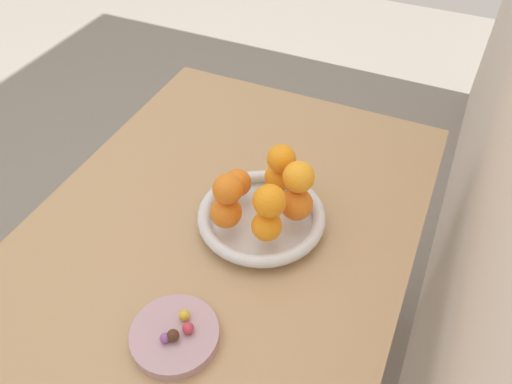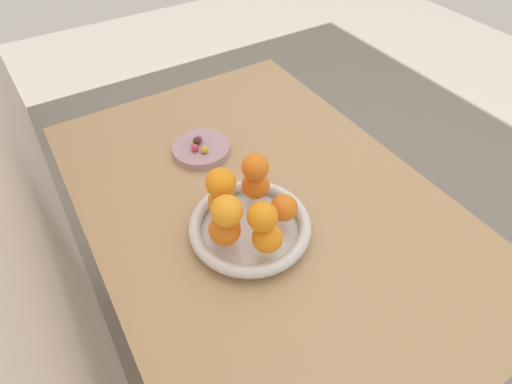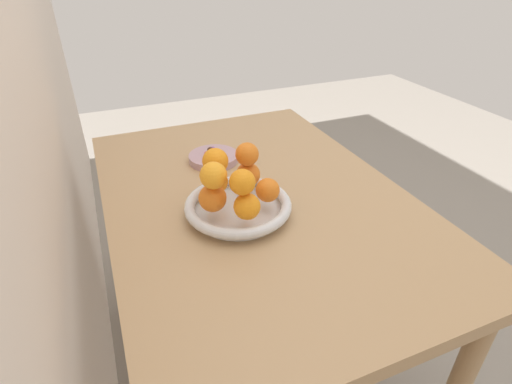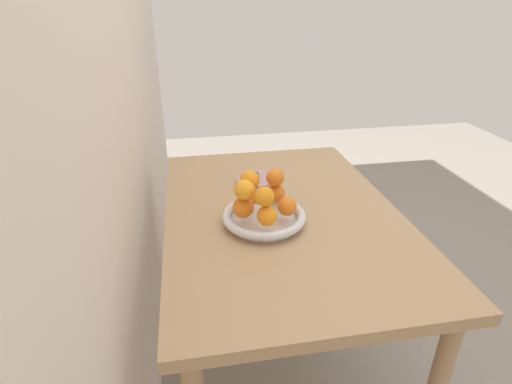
{
  "view_description": "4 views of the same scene",
  "coord_description": "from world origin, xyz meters",
  "px_view_note": "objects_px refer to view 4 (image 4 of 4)",
  "views": [
    {
      "loc": [
        0.56,
        0.34,
        1.5
      ],
      "look_at": [
        -0.05,
        0.07,
        0.85
      ],
      "focal_mm": 35.0,
      "sensor_mm": 36.0,
      "label": 1
    },
    {
      "loc": [
        -0.53,
        0.34,
        1.42
      ],
      "look_at": [
        -0.08,
        0.07,
        0.88
      ],
      "focal_mm": 28.0,
      "sensor_mm": 36.0,
      "label": 2
    },
    {
      "loc": [
        -0.83,
        0.34,
        1.3
      ],
      "look_at": [
        -0.1,
        0.04,
        0.81
      ],
      "focal_mm": 28.0,
      "sensor_mm": 36.0,
      "label": 3
    },
    {
      "loc": [
        -1.12,
        0.29,
        1.38
      ],
      "look_at": [
        -0.1,
        0.11,
        0.87
      ],
      "focal_mm": 28.0,
      "sensor_mm": 36.0,
      "label": 4
    }
  ],
  "objects_px": {
    "candy_dish": "(256,180)",
    "orange_7": "(244,190)",
    "orange_3": "(243,207)",
    "orange_5": "(264,197)",
    "candy_ball_3": "(251,177)",
    "candy_ball_0": "(257,179)",
    "candy_ball_1": "(257,173)",
    "orange_1": "(276,194)",
    "fruit_bowl": "(264,217)",
    "orange_2": "(250,196)",
    "orange_4": "(267,216)",
    "orange_6": "(250,180)",
    "candy_ball_2": "(254,174)",
    "dining_table": "(281,233)",
    "orange_0": "(287,206)",
    "orange_8": "(275,177)"
  },
  "relations": [
    {
      "from": "candy_ball_0",
      "to": "candy_ball_2",
      "type": "distance_m",
      "value": 0.04
    },
    {
      "from": "candy_ball_2",
      "to": "fruit_bowl",
      "type": "bearing_deg",
      "value": 175.58
    },
    {
      "from": "orange_1",
      "to": "candy_ball_2",
      "type": "height_order",
      "value": "orange_1"
    },
    {
      "from": "orange_1",
      "to": "orange_2",
      "type": "distance_m",
      "value": 0.08
    },
    {
      "from": "candy_dish",
      "to": "orange_3",
      "type": "distance_m",
      "value": 0.33
    },
    {
      "from": "orange_7",
      "to": "orange_8",
      "type": "relative_size",
      "value": 1.06
    },
    {
      "from": "candy_dish",
      "to": "orange_8",
      "type": "xyz_separation_m",
      "value": [
        -0.24,
        -0.02,
        0.12
      ]
    },
    {
      "from": "dining_table",
      "to": "orange_3",
      "type": "relative_size",
      "value": 17.11
    },
    {
      "from": "candy_dish",
      "to": "orange_7",
      "type": "distance_m",
      "value": 0.36
    },
    {
      "from": "candy_dish",
      "to": "orange_3",
      "type": "height_order",
      "value": "orange_3"
    },
    {
      "from": "candy_dish",
      "to": "orange_0",
      "type": "bearing_deg",
      "value": -173.59
    },
    {
      "from": "orange_3",
      "to": "candy_ball_3",
      "type": "height_order",
      "value": "orange_3"
    },
    {
      "from": "orange_0",
      "to": "orange_2",
      "type": "height_order",
      "value": "same"
    },
    {
      "from": "orange_0",
      "to": "candy_ball_2",
      "type": "relative_size",
      "value": 2.77
    },
    {
      "from": "orange_6",
      "to": "candy_ball_2",
      "type": "distance_m",
      "value": 0.28
    },
    {
      "from": "orange_0",
      "to": "orange_2",
      "type": "bearing_deg",
      "value": 50.15
    },
    {
      "from": "orange_8",
      "to": "orange_6",
      "type": "bearing_deg",
      "value": 92.42
    },
    {
      "from": "orange_8",
      "to": "candy_ball_3",
      "type": "distance_m",
      "value": 0.25
    },
    {
      "from": "dining_table",
      "to": "fruit_bowl",
      "type": "height_order",
      "value": "fruit_bowl"
    },
    {
      "from": "candy_ball_2",
      "to": "candy_ball_0",
      "type": "bearing_deg",
      "value": -176.88
    },
    {
      "from": "candy_ball_3",
      "to": "candy_ball_0",
      "type": "bearing_deg",
      "value": -136.85
    },
    {
      "from": "orange_4",
      "to": "orange_8",
      "type": "xyz_separation_m",
      "value": [
        0.13,
        -0.05,
        0.06
      ]
    },
    {
      "from": "fruit_bowl",
      "to": "candy_ball_2",
      "type": "relative_size",
      "value": 12.49
    },
    {
      "from": "fruit_bowl",
      "to": "orange_7",
      "type": "height_order",
      "value": "orange_7"
    },
    {
      "from": "orange_5",
      "to": "orange_4",
      "type": "bearing_deg",
      "value": -139.82
    },
    {
      "from": "dining_table",
      "to": "candy_ball_1",
      "type": "distance_m",
      "value": 0.27
    },
    {
      "from": "orange_5",
      "to": "candy_ball_2",
      "type": "xyz_separation_m",
      "value": [
        0.37,
        -0.04,
        -0.1
      ]
    },
    {
      "from": "dining_table",
      "to": "orange_0",
      "type": "distance_m",
      "value": 0.18
    },
    {
      "from": "orange_0",
      "to": "orange_4",
      "type": "height_order",
      "value": "orange_4"
    },
    {
      "from": "fruit_bowl",
      "to": "orange_2",
      "type": "height_order",
      "value": "orange_2"
    },
    {
      "from": "candy_dish",
      "to": "orange_5",
      "type": "relative_size",
      "value": 2.59
    },
    {
      "from": "orange_1",
      "to": "fruit_bowl",
      "type": "bearing_deg",
      "value": 139.57
    },
    {
      "from": "orange_6",
      "to": "candy_ball_3",
      "type": "distance_m",
      "value": 0.26
    },
    {
      "from": "orange_2",
      "to": "candy_ball_1",
      "type": "bearing_deg",
      "value": -14.92
    },
    {
      "from": "orange_5",
      "to": "candy_ball_3",
      "type": "xyz_separation_m",
      "value": [
        0.35,
        -0.02,
        -0.1
      ]
    },
    {
      "from": "orange_4",
      "to": "orange_5",
      "type": "distance_m",
      "value": 0.06
    },
    {
      "from": "fruit_bowl",
      "to": "candy_ball_2",
      "type": "height_order",
      "value": "candy_ball_2"
    },
    {
      "from": "orange_1",
      "to": "candy_ball_3",
      "type": "bearing_deg",
      "value": 10.24
    },
    {
      "from": "candy_dish",
      "to": "orange_7",
      "type": "height_order",
      "value": "orange_7"
    },
    {
      "from": "candy_ball_0",
      "to": "candy_ball_1",
      "type": "distance_m",
      "value": 0.05
    },
    {
      "from": "orange_1",
      "to": "orange_3",
      "type": "xyz_separation_m",
      "value": [
        -0.07,
        0.12,
        0.0
      ]
    },
    {
      "from": "orange_3",
      "to": "orange_8",
      "type": "xyz_separation_m",
      "value": [
        0.07,
        -0.11,
        0.06
      ]
    },
    {
      "from": "orange_0",
      "to": "candy_ball_1",
      "type": "relative_size",
      "value": 3.45
    },
    {
      "from": "orange_6",
      "to": "candy_ball_2",
      "type": "relative_size",
      "value": 2.99
    },
    {
      "from": "orange_7",
      "to": "candy_ball_3",
      "type": "distance_m",
      "value": 0.33
    },
    {
      "from": "dining_table",
      "to": "orange_2",
      "type": "distance_m",
      "value": 0.19
    },
    {
      "from": "candy_dish",
      "to": "orange_3",
      "type": "xyz_separation_m",
      "value": [
        -0.31,
        0.1,
        0.06
      ]
    },
    {
      "from": "orange_5",
      "to": "orange_7",
      "type": "relative_size",
      "value": 0.95
    },
    {
      "from": "orange_7",
      "to": "candy_ball_3",
      "type": "bearing_deg",
      "value": -12.99
    },
    {
      "from": "orange_2",
      "to": "orange_5",
      "type": "bearing_deg",
      "value": -169.84
    }
  ]
}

